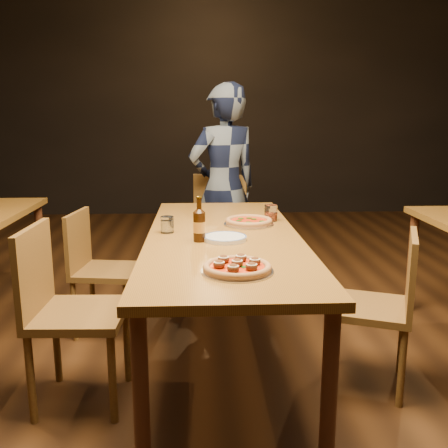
{
  "coord_description": "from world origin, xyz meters",
  "views": [
    {
      "loc": [
        -0.12,
        -2.56,
        1.36
      ],
      "look_at": [
        0.0,
        -0.05,
        0.82
      ],
      "focal_mm": 40.0,
      "sensor_mm": 36.0,
      "label": 1
    }
  ],
  "objects_px": {
    "beer_bottle": "(199,226)",
    "diner": "(224,189)",
    "water_glass": "(167,225)",
    "pizza_meatball": "(237,267)",
    "chair_main_e": "(370,306)",
    "plate_stack": "(225,238)",
    "table_main": "(224,248)",
    "chair_main_sw": "(107,270)",
    "chair_end": "(215,232)",
    "chair_main_nw": "(79,313)",
    "amber_glass": "(271,213)",
    "pizza_margherita": "(249,221)"
  },
  "relations": [
    {
      "from": "table_main",
      "to": "chair_main_sw",
      "type": "height_order",
      "value": "chair_main_sw"
    },
    {
      "from": "chair_main_nw",
      "to": "chair_main_e",
      "type": "relative_size",
      "value": 1.07
    },
    {
      "from": "pizza_meatball",
      "to": "diner",
      "type": "relative_size",
      "value": 0.18
    },
    {
      "from": "chair_end",
      "to": "table_main",
      "type": "bearing_deg",
      "value": -75.78
    },
    {
      "from": "chair_main_e",
      "to": "pizza_meatball",
      "type": "relative_size",
      "value": 2.88
    },
    {
      "from": "diner",
      "to": "beer_bottle",
      "type": "bearing_deg",
      "value": 57.76
    },
    {
      "from": "plate_stack",
      "to": "diner",
      "type": "distance_m",
      "value": 1.44
    },
    {
      "from": "chair_end",
      "to": "plate_stack",
      "type": "bearing_deg",
      "value": -75.73
    },
    {
      "from": "table_main",
      "to": "amber_glass",
      "type": "distance_m",
      "value": 0.48
    },
    {
      "from": "pizza_meatball",
      "to": "water_glass",
      "type": "distance_m",
      "value": 0.78
    },
    {
      "from": "chair_main_e",
      "to": "plate_stack",
      "type": "xyz_separation_m",
      "value": [
        -0.73,
        0.11,
        0.34
      ]
    },
    {
      "from": "pizza_meatball",
      "to": "water_glass",
      "type": "height_order",
      "value": "water_glass"
    },
    {
      "from": "table_main",
      "to": "beer_bottle",
      "type": "relative_size",
      "value": 9.05
    },
    {
      "from": "chair_main_e",
      "to": "chair_end",
      "type": "height_order",
      "value": "chair_end"
    },
    {
      "from": "table_main",
      "to": "pizza_margherita",
      "type": "xyz_separation_m",
      "value": [
        0.16,
        0.25,
        0.09
      ]
    },
    {
      "from": "water_glass",
      "to": "amber_glass",
      "type": "bearing_deg",
      "value": 25.03
    },
    {
      "from": "chair_main_nw",
      "to": "chair_main_sw",
      "type": "relative_size",
      "value": 1.11
    },
    {
      "from": "beer_bottle",
      "to": "amber_glass",
      "type": "distance_m",
      "value": 0.64
    },
    {
      "from": "beer_bottle",
      "to": "water_glass",
      "type": "relative_size",
      "value": 2.49
    },
    {
      "from": "beer_bottle",
      "to": "water_glass",
      "type": "height_order",
      "value": "beer_bottle"
    },
    {
      "from": "table_main",
      "to": "chair_main_nw",
      "type": "height_order",
      "value": "chair_main_nw"
    },
    {
      "from": "chair_end",
      "to": "beer_bottle",
      "type": "relative_size",
      "value": 4.26
    },
    {
      "from": "plate_stack",
      "to": "diner",
      "type": "height_order",
      "value": "diner"
    },
    {
      "from": "chair_main_e",
      "to": "amber_glass",
      "type": "distance_m",
      "value": 0.81
    },
    {
      "from": "chair_main_sw",
      "to": "chair_end",
      "type": "relative_size",
      "value": 0.87
    },
    {
      "from": "chair_main_e",
      "to": "pizza_meatball",
      "type": "xyz_separation_m",
      "value": [
        -0.7,
        -0.42,
        0.35
      ]
    },
    {
      "from": "chair_main_sw",
      "to": "amber_glass",
      "type": "relative_size",
      "value": 8.43
    },
    {
      "from": "table_main",
      "to": "chair_end",
      "type": "bearing_deg",
      "value": 90.36
    },
    {
      "from": "chair_main_sw",
      "to": "beer_bottle",
      "type": "distance_m",
      "value": 0.96
    },
    {
      "from": "chair_main_nw",
      "to": "amber_glass",
      "type": "height_order",
      "value": "chair_main_nw"
    },
    {
      "from": "chair_end",
      "to": "amber_glass",
      "type": "distance_m",
      "value": 1.03
    },
    {
      "from": "chair_main_sw",
      "to": "beer_bottle",
      "type": "height_order",
      "value": "beer_bottle"
    },
    {
      "from": "plate_stack",
      "to": "pizza_margherita",
      "type": "bearing_deg",
      "value": 66.71
    },
    {
      "from": "water_glass",
      "to": "diner",
      "type": "distance_m",
      "value": 1.3
    },
    {
      "from": "pizza_margherita",
      "to": "amber_glass",
      "type": "xyz_separation_m",
      "value": [
        0.14,
        0.1,
        0.03
      ]
    },
    {
      "from": "chair_main_e",
      "to": "pizza_meatball",
      "type": "distance_m",
      "value": 0.89
    },
    {
      "from": "chair_main_e",
      "to": "amber_glass",
      "type": "height_order",
      "value": "chair_main_e"
    },
    {
      "from": "water_glass",
      "to": "amber_glass",
      "type": "height_order",
      "value": "amber_glass"
    },
    {
      "from": "table_main",
      "to": "beer_bottle",
      "type": "distance_m",
      "value": 0.24
    },
    {
      "from": "chair_end",
      "to": "beer_bottle",
      "type": "bearing_deg",
      "value": -80.97
    },
    {
      "from": "table_main",
      "to": "chair_main_sw",
      "type": "distance_m",
      "value": 0.92
    },
    {
      "from": "chair_main_e",
      "to": "diner",
      "type": "distance_m",
      "value": 1.72
    },
    {
      "from": "chair_end",
      "to": "amber_glass",
      "type": "bearing_deg",
      "value": -57.82
    },
    {
      "from": "pizza_meatball",
      "to": "pizza_margherita",
      "type": "bearing_deg",
      "value": 81.45
    },
    {
      "from": "table_main",
      "to": "chair_main_nw",
      "type": "xyz_separation_m",
      "value": [
        -0.7,
        -0.32,
        -0.22
      ]
    },
    {
      "from": "plate_stack",
      "to": "water_glass",
      "type": "distance_m",
      "value": 0.35
    },
    {
      "from": "beer_bottle",
      "to": "diner",
      "type": "distance_m",
      "value": 1.46
    },
    {
      "from": "chair_end",
      "to": "pizza_meatball",
      "type": "height_order",
      "value": "chair_end"
    },
    {
      "from": "pizza_margherita",
      "to": "beer_bottle",
      "type": "bearing_deg",
      "value": -126.89
    },
    {
      "from": "beer_bottle",
      "to": "chair_main_sw",
      "type": "bearing_deg",
      "value": 133.09
    }
  ]
}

